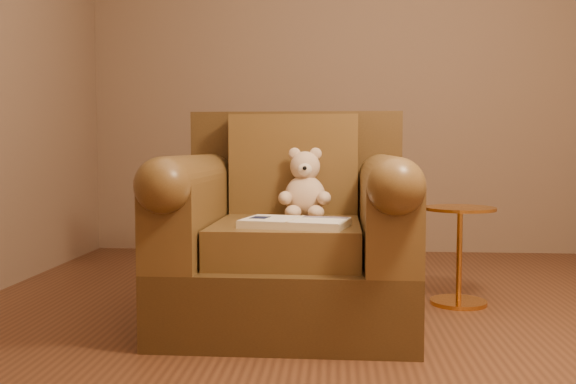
{
  "coord_description": "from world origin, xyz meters",
  "views": [
    {
      "loc": [
        -0.1,
        -3.01,
        0.81
      ],
      "look_at": [
        -0.31,
        -0.13,
        0.61
      ],
      "focal_mm": 40.0,
      "sensor_mm": 36.0,
      "label": 1
    }
  ],
  "objects": [
    {
      "name": "floor",
      "position": [
        0.0,
        0.0,
        0.0
      ],
      "size": [
        4.0,
        4.0,
        0.0
      ],
      "primitive_type": "plane",
      "color": "brown",
      "rests_on": "ground"
    },
    {
      "name": "armchair",
      "position": [
        -0.31,
        -0.02,
        0.39
      ],
      "size": [
        1.12,
        1.07,
        1.0
      ],
      "rotation": [
        0.0,
        0.0,
        -0.01
      ],
      "color": "#483218",
      "rests_on": "floor"
    },
    {
      "name": "teddy_bear",
      "position": [
        -0.25,
        0.07,
        0.61
      ],
      "size": [
        0.25,
        0.28,
        0.34
      ],
      "rotation": [
        0.0,
        0.0,
        0.03
      ],
      "color": "beige",
      "rests_on": "armchair"
    },
    {
      "name": "guidebook",
      "position": [
        -0.27,
        -0.32,
        0.5
      ],
      "size": [
        0.48,
        0.35,
        0.04
      ],
      "rotation": [
        0.0,
        0.0,
        -0.22
      ],
      "color": "beige",
      "rests_on": "armchair"
    },
    {
      "name": "side_table",
      "position": [
        0.54,
        0.32,
        0.27
      ],
      "size": [
        0.36,
        0.36,
        0.51
      ],
      "color": "gold",
      "rests_on": "floor"
    }
  ]
}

